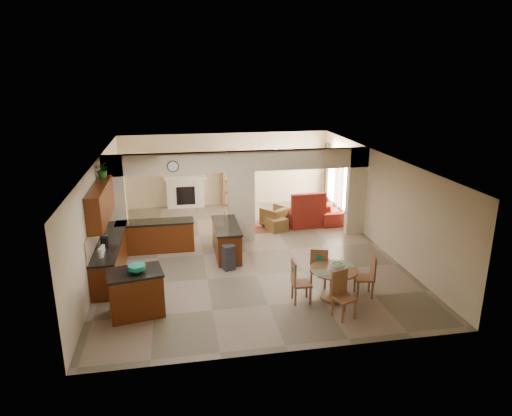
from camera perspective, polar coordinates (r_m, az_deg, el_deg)
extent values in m
plane|color=#846F5B|center=(13.42, -1.17, -5.50)|extent=(10.00, 10.00, 0.00)
plane|color=white|center=(12.61, -1.25, 6.34)|extent=(10.00, 10.00, 0.00)
plane|color=beige|center=(17.75, -3.75, 4.84)|extent=(8.00, 0.00, 8.00)
plane|color=beige|center=(8.37, 4.24, -9.56)|extent=(8.00, 0.00, 8.00)
plane|color=beige|center=(12.97, -18.95, -0.68)|extent=(0.00, 10.00, 10.00)
plane|color=beige|center=(14.10, 15.06, 1.06)|extent=(0.00, 10.00, 10.00)
cube|color=beige|center=(13.87, -17.15, 0.62)|extent=(0.60, 0.25, 2.80)
cube|color=beige|center=(13.98, -1.84, 0.23)|extent=(0.80, 0.25, 2.20)
cube|color=beige|center=(14.86, 12.41, 2.06)|extent=(0.60, 0.25, 2.80)
cube|color=beige|center=(13.64, -1.90, 5.87)|extent=(8.00, 0.25, 0.60)
cube|color=#471908|center=(12.50, -17.67, -5.95)|extent=(0.60, 3.20, 0.86)
cube|color=black|center=(12.34, -17.86, -4.01)|extent=(0.62, 3.22, 0.05)
cube|color=tan|center=(12.28, -19.28, -2.69)|extent=(0.02, 3.20, 0.55)
cube|color=#471908|center=(13.67, -12.42, -3.54)|extent=(2.20, 0.60, 0.86)
cube|color=black|center=(13.52, -12.54, -1.73)|extent=(2.22, 0.62, 0.05)
cube|color=#471908|center=(12.04, -18.86, 0.58)|extent=(0.35, 2.40, 0.90)
cube|color=#471908|center=(13.09, -3.71, -4.09)|extent=(0.65, 1.80, 0.86)
cube|color=black|center=(12.93, -3.75, -2.21)|extent=(0.70, 1.85, 0.05)
cube|color=silver|center=(12.31, -3.25, -5.54)|extent=(0.58, 0.04, 0.70)
cylinder|color=#4A3318|center=(13.36, -10.35, 5.15)|extent=(0.34, 0.03, 0.34)
cube|color=brown|center=(15.55, 1.98, -2.25)|extent=(1.60, 1.30, 0.01)
cube|color=white|center=(17.69, -8.79, 1.80)|extent=(1.40, 0.28, 1.10)
cube|color=black|center=(17.57, -8.77, 1.53)|extent=(0.70, 0.04, 0.70)
cube|color=white|center=(17.52, -8.88, 3.68)|extent=(1.60, 0.35, 0.10)
cube|color=brown|center=(17.73, -2.53, 3.19)|extent=(1.00, 0.32, 1.80)
cube|color=white|center=(16.18, 11.52, 2.60)|extent=(0.02, 0.90, 1.90)
cube|color=white|center=(17.72, 9.53, 3.96)|extent=(0.02, 0.90, 1.90)
cube|color=white|center=(16.98, 10.46, 2.82)|extent=(0.02, 0.70, 2.10)
cube|color=#45221B|center=(15.62, 12.18, 2.04)|extent=(0.10, 0.28, 2.30)
cube|color=#45221B|center=(16.70, 10.65, 3.10)|extent=(0.10, 0.28, 2.30)
cube|color=#45221B|center=(17.16, 10.07, 3.50)|extent=(0.10, 0.28, 2.30)
cube|color=#45221B|center=(18.26, 8.79, 4.38)|extent=(0.10, 0.28, 2.30)
cylinder|color=white|center=(15.83, 2.46, 7.65)|extent=(1.00, 1.00, 0.10)
cube|color=#471908|center=(10.36, -14.78, -10.33)|extent=(1.23, 0.97, 0.95)
cube|color=black|center=(10.14, -14.99, -7.81)|extent=(1.29, 1.03, 0.05)
cylinder|color=#13886E|center=(10.05, -14.68, -7.35)|extent=(0.36, 0.36, 0.17)
cube|color=#2B2B2D|center=(12.19, -3.44, -6.31)|extent=(0.36, 0.33, 0.63)
cylinder|color=brown|center=(10.67, 9.72, -7.61)|extent=(1.11, 1.11, 0.04)
cylinder|color=brown|center=(10.82, 9.63, -9.33)|extent=(0.16, 0.16, 0.72)
cylinder|color=brown|center=(10.98, 9.54, -10.96)|extent=(0.56, 0.56, 0.06)
cylinder|color=#61A824|center=(10.59, 10.10, -7.20)|extent=(0.33, 0.33, 0.18)
imported|color=maroon|center=(16.54, 8.68, -0.01)|extent=(2.39, 1.00, 0.69)
cube|color=maroon|center=(15.71, 6.11, -1.23)|extent=(1.29, 1.09, 0.48)
imported|color=maroon|center=(15.41, 2.32, -1.09)|extent=(1.05, 1.06, 0.70)
cube|color=maroon|center=(15.10, 2.61, -2.04)|extent=(0.74, 0.74, 0.42)
imported|color=#235015|center=(12.70, -18.62, 4.57)|extent=(0.44, 0.40, 0.44)
cube|color=brown|center=(11.38, 7.82, -7.48)|extent=(0.53, 0.53, 0.05)
cube|color=brown|center=(11.63, 8.62, -8.20)|extent=(0.04, 0.04, 0.44)
cube|color=brown|center=(11.63, 6.93, -8.13)|extent=(0.04, 0.04, 0.44)
cube|color=brown|center=(11.33, 8.64, -8.93)|extent=(0.04, 0.04, 0.44)
cube|color=brown|center=(11.32, 6.90, -8.86)|extent=(0.04, 0.04, 0.44)
cube|color=brown|center=(11.08, 7.88, -6.47)|extent=(0.41, 0.17, 0.55)
cube|color=#13886E|center=(11.03, 7.90, -6.19)|extent=(0.14, 0.05, 0.14)
cube|color=brown|center=(11.08, 13.36, -8.51)|extent=(0.49, 0.49, 0.05)
cube|color=brown|center=(11.29, 12.24, -9.22)|extent=(0.04, 0.04, 0.44)
cube|color=brown|center=(11.00, 12.61, -10.00)|extent=(0.04, 0.04, 0.44)
cube|color=brown|center=(11.37, 13.93, -9.16)|extent=(0.04, 0.04, 0.44)
cube|color=brown|center=(11.08, 14.35, -9.93)|extent=(0.04, 0.04, 0.44)
cube|color=brown|center=(11.00, 14.44, -7.06)|extent=(0.11, 0.42, 0.55)
cube|color=#13886E|center=(10.98, 14.59, -6.72)|extent=(0.03, 0.14, 0.14)
cube|color=brown|center=(10.10, 10.98, -11.00)|extent=(0.53, 0.53, 0.05)
cube|color=brown|center=(10.00, 10.77, -12.80)|extent=(0.04, 0.04, 0.44)
cube|color=brown|center=(10.19, 12.28, -12.27)|extent=(0.04, 0.04, 0.44)
cube|color=brown|center=(10.22, 9.54, -12.01)|extent=(0.04, 0.04, 0.44)
cube|color=brown|center=(10.42, 11.04, -11.51)|extent=(0.04, 0.04, 0.44)
cube|color=brown|center=(10.09, 10.38, -9.07)|extent=(0.41, 0.17, 0.55)
cube|color=#13886E|center=(10.08, 10.31, -8.66)|extent=(0.14, 0.05, 0.14)
cube|color=brown|center=(10.57, 5.70, -9.39)|extent=(0.44, 0.44, 0.05)
cube|color=brown|center=(10.57, 6.80, -10.84)|extent=(0.04, 0.04, 0.44)
cube|color=brown|center=(10.86, 6.35, -10.02)|extent=(0.04, 0.04, 0.44)
cube|color=brown|center=(10.50, 4.96, -11.00)|extent=(0.04, 0.04, 0.44)
cube|color=brown|center=(10.79, 4.57, -10.16)|extent=(0.04, 0.04, 0.44)
cube|color=brown|center=(10.40, 4.73, -7.99)|extent=(0.06, 0.42, 0.55)
cube|color=#13886E|center=(10.37, 4.60, -7.65)|extent=(0.02, 0.14, 0.14)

